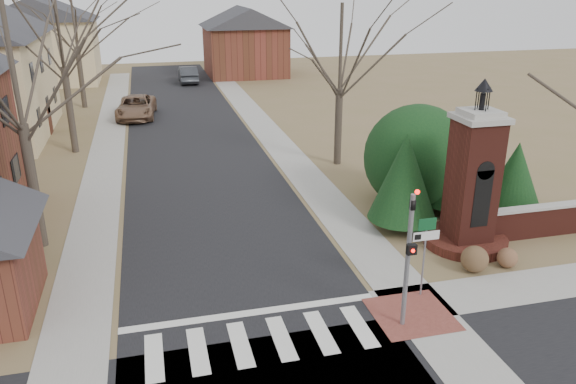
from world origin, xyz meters
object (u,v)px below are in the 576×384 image
object	(u,v)px
sign_post	(425,242)
pickup_truck	(136,107)
traffic_signal_pole	(409,247)
distant_car	(188,74)
brick_gate_monument	(471,193)

from	to	relation	value
sign_post	pickup_truck	size ratio (longest dim) A/B	0.48
traffic_signal_pole	distant_car	distance (m)	44.05
sign_post	distant_car	size ratio (longest dim) A/B	0.56
traffic_signal_pole	distant_car	world-z (taller)	traffic_signal_pole
sign_post	brick_gate_monument	size ratio (longest dim) A/B	0.42
traffic_signal_pole	distant_car	bearing A→B (deg)	93.52
distant_car	brick_gate_monument	bearing A→B (deg)	100.74
traffic_signal_pole	sign_post	xyz separation A→B (m)	(1.29, 1.41, -0.64)
brick_gate_monument	pickup_truck	xyz separation A→B (m)	(-12.40, 25.29, -1.37)
sign_post	distant_car	bearing A→B (deg)	95.36
distant_car	pickup_truck	bearing A→B (deg)	70.76
brick_gate_monument	traffic_signal_pole	bearing A→B (deg)	-136.76
pickup_truck	brick_gate_monument	bearing A→B (deg)	-58.54
pickup_truck	sign_post	bearing A→B (deg)	-67.03
pickup_truck	distant_car	bearing A→B (deg)	75.97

